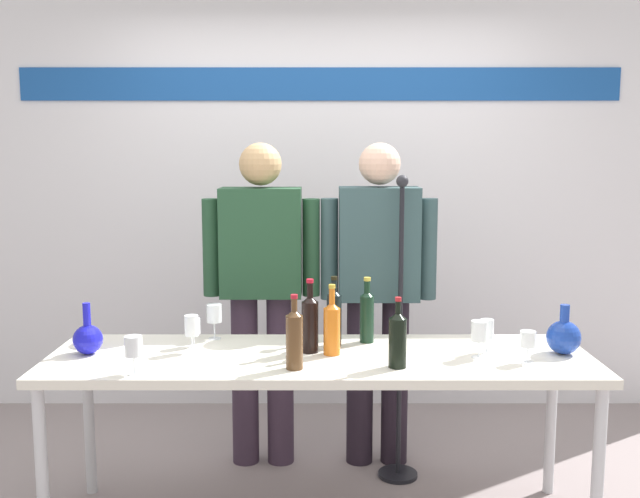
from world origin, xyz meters
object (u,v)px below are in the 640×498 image
(wine_bottle_4, at_px, (334,316))
(wine_glass_left_2, at_px, (192,326))
(wine_glass_right_1, at_px, (528,340))
(wine_bottle_2, at_px, (332,326))
(wine_glass_left_3, at_px, (134,347))
(wine_glass_right_2, at_px, (487,330))
(display_table, at_px, (320,368))
(presenter_right, at_px, (378,283))
(decanter_blue_left, at_px, (88,338))
(decanter_blue_right, at_px, (564,336))
(wine_bottle_0, at_px, (367,314))
(wine_bottle_1, at_px, (294,337))
(wine_bottle_3, at_px, (398,338))
(wine_bottle_5, at_px, (310,322))
(presenter_left, at_px, (262,283))
(wine_glass_right_0, at_px, (479,332))
(wine_glass_left_0, at_px, (194,327))
(microphone_stand, at_px, (399,379))
(wine_glass_left_1, at_px, (214,314))

(wine_bottle_4, relative_size, wine_glass_left_2, 1.93)
(wine_bottle_4, xyz_separation_m, wine_glass_right_1, (0.80, -0.27, -0.04))
(wine_bottle_2, bearing_deg, wine_glass_left_3, -160.31)
(wine_glass_right_1, xyz_separation_m, wine_glass_right_2, (-0.13, 0.15, 0.00))
(display_table, height_order, presenter_right, presenter_right)
(wine_glass_left_3, xyz_separation_m, wine_glass_right_1, (1.60, 0.15, -0.01))
(presenter_right, relative_size, wine_bottle_4, 5.30)
(wine_bottle_2, bearing_deg, wine_glass_right_1, -8.86)
(decanter_blue_left, distance_m, decanter_blue_right, 2.06)
(wine_bottle_0, xyz_separation_m, wine_bottle_1, (-0.32, -0.41, 0.00))
(display_table, height_order, wine_bottle_3, wine_bottle_3)
(wine_bottle_4, distance_m, wine_glass_left_2, 0.63)
(wine_bottle_4, distance_m, wine_bottle_5, 0.15)
(presenter_left, bearing_deg, decanter_blue_right, -25.14)
(presenter_left, relative_size, wine_glass_right_0, 10.61)
(display_table, relative_size, wine_glass_right_1, 17.29)
(wine_bottle_5, height_order, wine_glass_left_0, wine_bottle_5)
(presenter_right, bearing_deg, decanter_blue_left, -154.04)
(wine_bottle_1, height_order, wine_bottle_3, wine_bottle_1)
(microphone_stand, bearing_deg, wine_bottle_0, -125.01)
(presenter_right, distance_m, wine_glass_right_0, 0.79)
(wine_bottle_1, xyz_separation_m, wine_bottle_5, (0.06, 0.24, 0.00))
(decanter_blue_left, xyz_separation_m, wine_glass_left_3, (0.27, -0.29, 0.04))
(wine_bottle_0, distance_m, wine_glass_right_2, 0.54)
(wine_bottle_4, xyz_separation_m, wine_glass_right_2, (0.66, -0.11, -0.04))
(wine_glass_left_1, distance_m, wine_glass_left_2, 0.24)
(presenter_left, height_order, wine_glass_right_2, presenter_left)
(wine_glass_right_1, bearing_deg, wine_glass_left_0, 170.06)
(presenter_left, bearing_deg, wine_glass_right_0, -35.25)
(presenter_right, height_order, wine_bottle_4, presenter_right)
(wine_bottle_0, height_order, microphone_stand, microphone_stand)
(wine_glass_left_2, distance_m, wine_glass_right_0, 1.24)
(wine_glass_left_0, distance_m, microphone_stand, 1.08)
(wine_bottle_3, bearing_deg, wine_glass_right_2, 27.42)
(decanter_blue_right, relative_size, wine_glass_left_3, 1.41)
(display_table, xyz_separation_m, wine_glass_left_2, (-0.56, 0.04, 0.18))
(wine_glass_right_1, distance_m, wine_glass_right_2, 0.20)
(presenter_right, bearing_deg, wine_bottle_3, -89.11)
(wine_glass_left_1, relative_size, wine_glass_right_2, 1.11)
(wine_bottle_2, relative_size, microphone_stand, 0.20)
(wine_bottle_1, relative_size, wine_glass_left_1, 1.87)
(wine_bottle_4, relative_size, microphone_stand, 0.21)
(presenter_left, distance_m, wine_bottle_3, 1.04)
(decanter_blue_left, bearing_deg, wine_bottle_3, -8.32)
(wine_bottle_1, height_order, wine_bottle_5, wine_bottle_5)
(presenter_left, xyz_separation_m, wine_bottle_5, (0.26, -0.61, -0.06))
(wine_glass_left_1, height_order, wine_glass_right_1, wine_glass_left_1)
(decanter_blue_right, distance_m, wine_glass_right_0, 0.38)
(presenter_right, distance_m, wine_glass_left_2, 1.06)
(display_table, distance_m, presenter_left, 0.76)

